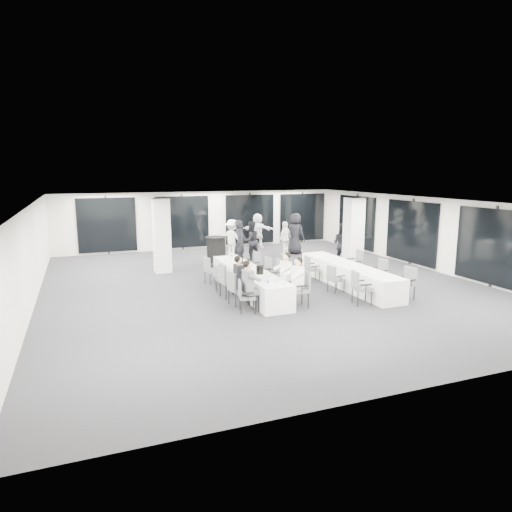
% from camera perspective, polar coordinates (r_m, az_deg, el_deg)
% --- Properties ---
extents(room, '(14.04, 16.04, 2.84)m').
position_cam_1_polar(room, '(16.57, 2.19, 2.22)').
color(room, '#27272C').
rests_on(room, ground).
extents(column_left, '(0.60, 0.60, 2.80)m').
position_cam_1_polar(column_left, '(17.54, -11.71, 2.51)').
color(column_left, silver).
rests_on(column_left, floor).
extents(column_right, '(0.60, 0.60, 2.80)m').
position_cam_1_polar(column_right, '(18.03, 12.07, 2.71)').
color(column_right, silver).
rests_on(column_right, floor).
extents(banquet_table_main, '(0.90, 5.00, 0.75)m').
position_cam_1_polar(banquet_table_main, '(14.47, -0.91, -3.10)').
color(banquet_table_main, silver).
rests_on(banquet_table_main, floor).
extents(banquet_table_side, '(0.90, 5.00, 0.75)m').
position_cam_1_polar(banquet_table_side, '(15.49, 11.44, -2.40)').
color(banquet_table_side, silver).
rests_on(banquet_table_side, floor).
extents(cocktail_table, '(0.86, 0.86, 1.20)m').
position_cam_1_polar(cocktail_table, '(18.44, -5.00, 0.58)').
color(cocktail_table, black).
rests_on(cocktail_table, floor).
extents(chair_main_left_near, '(0.54, 0.57, 0.89)m').
position_cam_1_polar(chair_main_left_near, '(12.42, -1.46, -4.78)').
color(chair_main_left_near, '#595C61').
rests_on(chair_main_left_near, floor).
extents(chair_main_left_second, '(0.57, 0.61, 0.97)m').
position_cam_1_polar(chair_main_left_second, '(13.07, -2.55, -3.81)').
color(chair_main_left_second, '#595C61').
rests_on(chair_main_left_second, floor).
extents(chair_main_left_mid, '(0.58, 0.63, 1.04)m').
position_cam_1_polar(chair_main_left_mid, '(13.83, -3.68, -2.84)').
color(chair_main_left_mid, '#595C61').
rests_on(chair_main_left_mid, floor).
extents(chair_main_left_fourth, '(0.50, 0.53, 0.86)m').
position_cam_1_polar(chair_main_left_fourth, '(14.64, -4.60, -2.52)').
color(chair_main_left_fourth, '#595C61').
rests_on(chair_main_left_fourth, floor).
extents(chair_main_left_far, '(0.55, 0.58, 0.92)m').
position_cam_1_polar(chair_main_left_far, '(15.64, -5.74, -1.55)').
color(chair_main_left_far, '#595C61').
rests_on(chair_main_left_far, floor).
extents(chair_main_right_near, '(0.55, 0.61, 1.04)m').
position_cam_1_polar(chair_main_right_near, '(12.95, 5.67, -3.80)').
color(chair_main_right_near, '#595C61').
rests_on(chair_main_right_near, floor).
extents(chair_main_right_second, '(0.50, 0.55, 0.92)m').
position_cam_1_polar(chair_main_right_second, '(13.65, 4.14, -3.32)').
color(chair_main_right_second, '#595C61').
rests_on(chair_main_right_second, floor).
extents(chair_main_right_mid, '(0.55, 0.61, 1.03)m').
position_cam_1_polar(chair_main_right_mid, '(14.57, 2.42, -2.16)').
color(chair_main_right_mid, '#595C61').
rests_on(chair_main_right_mid, floor).
extents(chair_main_right_fourth, '(0.50, 0.55, 0.94)m').
position_cam_1_polar(chair_main_right_fourth, '(15.37, 1.08, -1.67)').
color(chair_main_right_fourth, '#595C61').
rests_on(chair_main_right_fourth, floor).
extents(chair_main_right_far, '(0.54, 0.58, 0.95)m').
position_cam_1_polar(chair_main_right_far, '(16.26, -0.21, -0.95)').
color(chair_main_right_far, '#595C61').
rests_on(chair_main_right_far, floor).
extents(chair_side_left_near, '(0.58, 0.62, 0.99)m').
position_cam_1_polar(chair_side_left_near, '(13.45, 12.80, -3.61)').
color(chair_side_left_near, '#595C61').
rests_on(chair_side_left_near, floor).
extents(chair_side_left_mid, '(0.50, 0.53, 0.87)m').
position_cam_1_polar(chair_side_left_mid, '(14.62, 9.77, -2.63)').
color(chair_side_left_mid, '#595C61').
rests_on(chair_side_left_mid, floor).
extents(chair_side_left_far, '(0.48, 0.53, 0.88)m').
position_cam_1_polar(chair_side_left_far, '(15.98, 6.85, -1.39)').
color(chair_side_left_far, '#595C61').
rests_on(chair_side_left_far, floor).
extents(chair_side_right_near, '(0.55, 0.59, 0.97)m').
position_cam_1_polar(chair_side_right_near, '(14.43, 18.34, -2.97)').
color(chair_side_right_near, '#595C61').
rests_on(chair_side_right_near, floor).
extents(chair_side_right_mid, '(0.50, 0.56, 0.97)m').
position_cam_1_polar(chair_side_right_mid, '(15.47, 15.17, -1.89)').
color(chair_side_right_mid, '#595C61').
rests_on(chair_side_right_mid, floor).
extents(chair_side_right_far, '(0.60, 0.64, 1.04)m').
position_cam_1_polar(chair_side_right_far, '(16.60, 12.33, -0.80)').
color(chair_side_right_far, '#595C61').
rests_on(chair_side_right_far, floor).
extents(seated_guest_a, '(0.50, 0.38, 1.44)m').
position_cam_1_polar(seated_guest_a, '(12.38, -0.74, -3.37)').
color(seated_guest_a, '#56585E').
rests_on(seated_guest_a, floor).
extents(seated_guest_b, '(0.50, 0.38, 1.44)m').
position_cam_1_polar(seated_guest_b, '(13.07, -1.89, -2.62)').
color(seated_guest_b, black).
rests_on(seated_guest_b, floor).
extents(seated_guest_c, '(0.50, 0.38, 1.44)m').
position_cam_1_polar(seated_guest_c, '(12.82, 4.98, -2.92)').
color(seated_guest_c, white).
rests_on(seated_guest_c, floor).
extents(seated_guest_d, '(0.50, 0.38, 1.44)m').
position_cam_1_polar(seated_guest_d, '(13.52, 3.51, -2.19)').
color(seated_guest_d, white).
rests_on(seated_guest_d, floor).
extents(standing_guest_a, '(0.96, 0.97, 2.08)m').
position_cam_1_polar(standing_guest_a, '(18.63, -1.99, 2.08)').
color(standing_guest_a, black).
rests_on(standing_guest_a, floor).
extents(standing_guest_b, '(1.00, 0.70, 1.91)m').
position_cam_1_polar(standing_guest_b, '(19.56, -0.66, 2.24)').
color(standing_guest_b, black).
rests_on(standing_guest_b, floor).
extents(standing_guest_c, '(1.25, 1.34, 1.89)m').
position_cam_1_polar(standing_guest_c, '(20.40, -3.00, 2.54)').
color(standing_guest_c, white).
rests_on(standing_guest_c, floor).
extents(standing_guest_d, '(1.19, 1.06, 1.77)m').
position_cam_1_polar(standing_guest_d, '(20.75, 3.68, 2.50)').
color(standing_guest_d, white).
rests_on(standing_guest_d, floor).
extents(standing_guest_e, '(1.07, 1.21, 2.14)m').
position_cam_1_polar(standing_guest_e, '(21.15, 4.94, 3.15)').
color(standing_guest_e, black).
rests_on(standing_guest_e, floor).
extents(standing_guest_f, '(1.88, 1.53, 1.95)m').
position_cam_1_polar(standing_guest_f, '(22.87, 0.21, 3.50)').
color(standing_guest_f, white).
rests_on(standing_guest_f, floor).
extents(standing_guest_g, '(0.76, 0.65, 1.86)m').
position_cam_1_polar(standing_guest_g, '(20.73, -11.35, 2.43)').
color(standing_guest_g, white).
rests_on(standing_guest_g, floor).
extents(standing_guest_h, '(0.93, 1.10, 1.95)m').
position_cam_1_polar(standing_guest_h, '(19.00, 10.74, 1.86)').
color(standing_guest_h, black).
rests_on(standing_guest_h, floor).
extents(ice_bucket_near, '(0.22, 0.22, 0.25)m').
position_cam_1_polar(ice_bucket_near, '(13.69, 0.48, -1.74)').
color(ice_bucket_near, black).
rests_on(ice_bucket_near, banquet_table_main).
extents(ice_bucket_far, '(0.22, 0.22, 0.25)m').
position_cam_1_polar(ice_bucket_far, '(15.25, -2.00, -0.46)').
color(ice_bucket_far, black).
rests_on(ice_bucket_far, banquet_table_main).
extents(water_bottle_a, '(0.07, 0.07, 0.21)m').
position_cam_1_polar(water_bottle_a, '(12.45, 1.51, -3.12)').
color(water_bottle_a, silver).
rests_on(water_bottle_a, banquet_table_main).
extents(water_bottle_b, '(0.06, 0.06, 0.20)m').
position_cam_1_polar(water_bottle_b, '(14.91, -1.25, -0.82)').
color(water_bottle_b, silver).
rests_on(water_bottle_b, banquet_table_main).
extents(water_bottle_c, '(0.07, 0.07, 0.21)m').
position_cam_1_polar(water_bottle_c, '(16.19, -3.04, 0.11)').
color(water_bottle_c, silver).
rests_on(water_bottle_c, banquet_table_main).
extents(plate_a, '(0.22, 0.22, 0.03)m').
position_cam_1_polar(plate_a, '(12.90, 1.27, -3.04)').
color(plate_a, white).
rests_on(plate_a, banquet_table_main).
extents(plate_b, '(0.20, 0.20, 0.03)m').
position_cam_1_polar(plate_b, '(12.90, 2.73, -3.04)').
color(plate_b, white).
rests_on(plate_b, banquet_table_main).
extents(plate_c, '(0.18, 0.18, 0.03)m').
position_cam_1_polar(plate_c, '(13.84, 0.57, -2.09)').
color(plate_c, white).
rests_on(plate_c, banquet_table_main).
extents(wine_glass, '(0.08, 0.08, 0.21)m').
position_cam_1_polar(wine_glass, '(12.43, 3.55, -2.87)').
color(wine_glass, silver).
rests_on(wine_glass, banquet_table_main).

